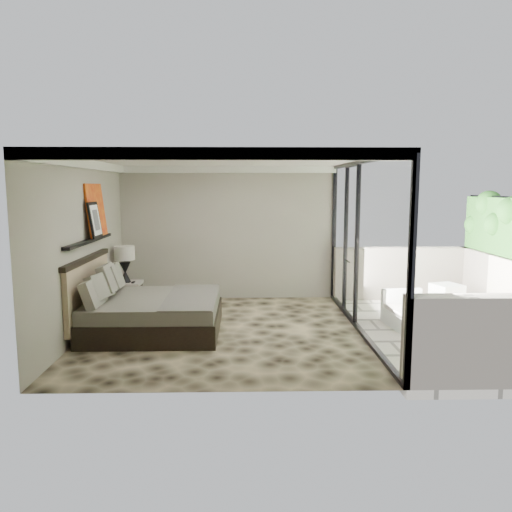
{
  "coord_description": "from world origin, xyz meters",
  "views": [
    {
      "loc": [
        0.35,
        -8.04,
        2.37
      ],
      "look_at": [
        0.54,
        0.4,
        1.2
      ],
      "focal_mm": 35.0,
      "sensor_mm": 36.0,
      "label": 1
    }
  ],
  "objects_px": {
    "nightstand": "(129,295)",
    "lounger": "(416,320)",
    "bed": "(148,311)",
    "ottoman": "(447,297)",
    "table_lamp": "(125,259)"
  },
  "relations": [
    {
      "from": "nightstand",
      "to": "lounger",
      "type": "relative_size",
      "value": 0.32
    },
    {
      "from": "table_lamp",
      "to": "lounger",
      "type": "distance_m",
      "value": 5.5
    },
    {
      "from": "bed",
      "to": "table_lamp",
      "type": "height_order",
      "value": "table_lamp"
    },
    {
      "from": "bed",
      "to": "lounger",
      "type": "relative_size",
      "value": 1.42
    },
    {
      "from": "bed",
      "to": "ottoman",
      "type": "bearing_deg",
      "value": 14.45
    },
    {
      "from": "ottoman",
      "to": "lounger",
      "type": "bearing_deg",
      "value": -127.29
    },
    {
      "from": "bed",
      "to": "nightstand",
      "type": "distance_m",
      "value": 1.82
    },
    {
      "from": "bed",
      "to": "ottoman",
      "type": "relative_size",
      "value": 4.38
    },
    {
      "from": "nightstand",
      "to": "bed",
      "type": "bearing_deg",
      "value": -72.59
    },
    {
      "from": "nightstand",
      "to": "ottoman",
      "type": "relative_size",
      "value": 1.0
    },
    {
      "from": "nightstand",
      "to": "ottoman",
      "type": "xyz_separation_m",
      "value": [
        6.23,
        -0.26,
        -0.0
      ]
    },
    {
      "from": "bed",
      "to": "lounger",
      "type": "xyz_separation_m",
      "value": [
        4.45,
        0.0,
        -0.17
      ]
    },
    {
      "from": "nightstand",
      "to": "lounger",
      "type": "xyz_separation_m",
      "value": [
        5.14,
        -1.68,
        -0.07
      ]
    },
    {
      "from": "ottoman",
      "to": "lounger",
      "type": "xyz_separation_m",
      "value": [
        -1.08,
        -1.42,
        -0.07
      ]
    },
    {
      "from": "nightstand",
      "to": "ottoman",
      "type": "distance_m",
      "value": 6.23
    }
  ]
}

